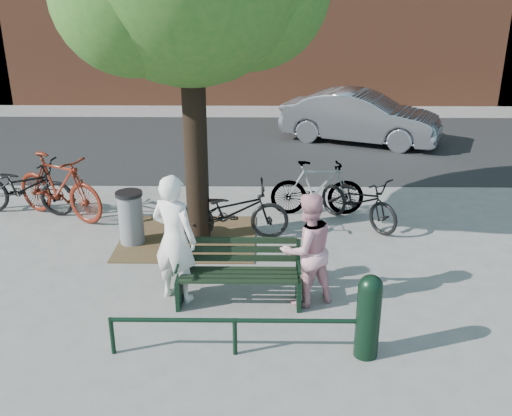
{
  "coord_description": "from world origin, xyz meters",
  "views": [
    {
      "loc": [
        0.33,
        -7.06,
        4.26
      ],
      "look_at": [
        0.23,
        1.0,
        1.07
      ],
      "focal_mm": 40.0,
      "sensor_mm": 36.0,
      "label": 1
    }
  ],
  "objects_px": {
    "person_left": "(174,239)",
    "bollard": "(368,313)",
    "person_right": "(307,250)",
    "litter_bin": "(131,218)",
    "bicycle_c": "(232,211)",
    "park_bench": "(239,271)",
    "parked_car": "(360,117)"
  },
  "relations": [
    {
      "from": "bollard",
      "to": "litter_bin",
      "type": "height_order",
      "value": "bollard"
    },
    {
      "from": "litter_bin",
      "to": "bollard",
      "type": "bearing_deg",
      "value": -41.99
    },
    {
      "from": "person_right",
      "to": "parked_car",
      "type": "relative_size",
      "value": 0.37
    },
    {
      "from": "person_left",
      "to": "parked_car",
      "type": "relative_size",
      "value": 0.43
    },
    {
      "from": "park_bench",
      "to": "bicycle_c",
      "type": "xyz_separation_m",
      "value": [
        -0.2,
        2.12,
        0.05
      ]
    },
    {
      "from": "person_left",
      "to": "bicycle_c",
      "type": "relative_size",
      "value": 0.94
    },
    {
      "from": "person_left",
      "to": "bicycle_c",
      "type": "height_order",
      "value": "person_left"
    },
    {
      "from": "bollard",
      "to": "parked_car",
      "type": "xyz_separation_m",
      "value": [
        1.48,
        10.05,
        0.14
      ]
    },
    {
      "from": "park_bench",
      "to": "bollard",
      "type": "bearing_deg",
      "value": -38.52
    },
    {
      "from": "person_left",
      "to": "bollard",
      "type": "distance_m",
      "value": 2.86
    },
    {
      "from": "litter_bin",
      "to": "bicycle_c",
      "type": "relative_size",
      "value": 0.48
    },
    {
      "from": "person_left",
      "to": "bollard",
      "type": "xyz_separation_m",
      "value": [
        2.5,
        -1.34,
        -0.35
      ]
    },
    {
      "from": "person_right",
      "to": "bicycle_c",
      "type": "relative_size",
      "value": 0.83
    },
    {
      "from": "bollard",
      "to": "park_bench",
      "type": "bearing_deg",
      "value": 141.48
    },
    {
      "from": "park_bench",
      "to": "parked_car",
      "type": "bearing_deg",
      "value": 70.68
    },
    {
      "from": "person_right",
      "to": "bollard",
      "type": "xyz_separation_m",
      "value": [
        0.65,
        -1.25,
        -0.24
      ]
    },
    {
      "from": "litter_bin",
      "to": "bicycle_c",
      "type": "height_order",
      "value": "bicycle_c"
    },
    {
      "from": "person_left",
      "to": "bollard",
      "type": "bearing_deg",
      "value": 177.08
    },
    {
      "from": "bollard",
      "to": "litter_bin",
      "type": "distance_m",
      "value": 4.78
    },
    {
      "from": "person_left",
      "to": "litter_bin",
      "type": "xyz_separation_m",
      "value": [
        -1.05,
        1.85,
        -0.46
      ]
    },
    {
      "from": "litter_bin",
      "to": "person_right",
      "type": "bearing_deg",
      "value": -33.81
    },
    {
      "from": "person_left",
      "to": "parked_car",
      "type": "distance_m",
      "value": 9.58
    },
    {
      "from": "bollard",
      "to": "person_left",
      "type": "bearing_deg",
      "value": 151.72
    },
    {
      "from": "person_right",
      "to": "bollard",
      "type": "bearing_deg",
      "value": 92.46
    },
    {
      "from": "person_right",
      "to": "litter_bin",
      "type": "xyz_separation_m",
      "value": [
        -2.9,
        1.94,
        -0.34
      ]
    },
    {
      "from": "bicycle_c",
      "to": "parked_car",
      "type": "distance_m",
      "value": 7.43
    },
    {
      "from": "park_bench",
      "to": "bicycle_c",
      "type": "distance_m",
      "value": 2.13
    },
    {
      "from": "person_left",
      "to": "bollard",
      "type": "height_order",
      "value": "person_left"
    },
    {
      "from": "person_right",
      "to": "park_bench",
      "type": "bearing_deg",
      "value": -26.19
    },
    {
      "from": "park_bench",
      "to": "litter_bin",
      "type": "bearing_deg",
      "value": 135.42
    },
    {
      "from": "person_right",
      "to": "bollard",
      "type": "distance_m",
      "value": 1.43
    },
    {
      "from": "person_left",
      "to": "parked_car",
      "type": "bearing_deg",
      "value": -89.19
    }
  ]
}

